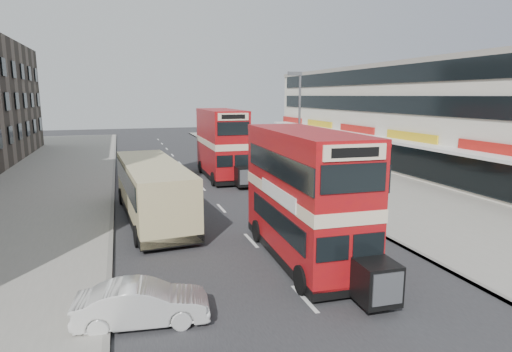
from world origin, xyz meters
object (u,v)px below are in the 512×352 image
object	(u,v)px
bus_second	(222,144)
car_right_b	(259,169)
car_left_front	(142,304)
car_right_a	(285,179)
bus_main	(305,195)
street_lamp	(298,121)
pedestrian_near	(340,184)
car_right_c	(234,155)
cyclist	(256,168)
coach	(152,189)

from	to	relation	value
bus_second	car_right_b	distance (m)	3.63
car_right_b	car_left_front	bearing A→B (deg)	-25.38
car_left_front	car_right_a	world-z (taller)	car_right_a
bus_main	bus_second	world-z (taller)	bus_second
street_lamp	car_right_a	size ratio (longest dim) A/B	1.71
car_right_a	pedestrian_near	size ratio (longest dim) A/B	2.47
car_left_front	car_right_b	distance (m)	22.97
car_left_front	bus_second	bearing A→B (deg)	-12.33
car_right_c	car_right_a	bearing A→B (deg)	5.89
bus_second	car_right_a	distance (m)	6.65
bus_main	car_left_front	bearing A→B (deg)	28.54
car_right_b	cyclist	size ratio (longest dim) A/B	2.20
car_right_a	cyclist	world-z (taller)	cyclist
street_lamp	bus_second	xyz separation A→B (m)	(-4.29, 5.35, -2.02)
bus_main	car_right_c	xyz separation A→B (m)	(3.81, 25.39, -1.90)
bus_second	car_right_c	size ratio (longest dim) A/B	2.16
coach	car_left_front	bearing A→B (deg)	-100.19
street_lamp	car_right_c	bearing A→B (deg)	96.05
street_lamp	pedestrian_near	size ratio (longest dim) A/B	4.23
bus_second	pedestrian_near	distance (m)	11.41
car_right_a	cyclist	distance (m)	4.37
bus_main	pedestrian_near	world-z (taller)	bus_main
bus_second	car_left_front	world-z (taller)	bus_second
bus_second	coach	xyz separation A→B (m)	(-6.19, -10.45, -1.09)
pedestrian_near	car_right_c	bearing A→B (deg)	-104.46
bus_main	car_left_front	xyz separation A→B (m)	(-6.48, -3.22, -2.02)
car_right_a	car_right_c	distance (m)	12.62
car_right_a	car_right_b	size ratio (longest dim) A/B	0.97
car_left_front	car_right_c	size ratio (longest dim) A/B	0.86
car_right_a	pedestrian_near	world-z (taller)	pedestrian_near
street_lamp	car_left_front	world-z (taller)	street_lamp
car_left_front	car_right_a	size ratio (longest dim) A/B	0.80
car_left_front	car_right_b	world-z (taller)	car_right_b
bus_second	car_left_front	size ratio (longest dim) A/B	2.52
bus_second	pedestrian_near	bearing A→B (deg)	118.08
coach	pedestrian_near	size ratio (longest dim) A/B	5.68
street_lamp	car_right_a	distance (m)	4.20
coach	cyclist	world-z (taller)	coach
car_right_a	car_right_b	distance (m)	4.61
car_right_a	car_right_c	xyz separation A→B (m)	(-0.40, 12.61, 0.07)
car_right_b	pedestrian_near	bearing A→B (deg)	14.69
bus_second	car_right_a	world-z (taller)	bus_second
street_lamp	bus_second	distance (m)	7.15
bus_second	car_right_a	bearing A→B (deg)	123.10
bus_second	cyclist	size ratio (longest dim) A/B	4.28
car_right_a	bus_second	bearing A→B (deg)	-150.58
bus_main	car_right_b	bearing A→B (deg)	-100.04
car_right_c	pedestrian_near	size ratio (longest dim) A/B	2.31
bus_main	bus_second	bearing A→B (deg)	-90.62
car_left_front	coach	bearing A→B (deg)	0.65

